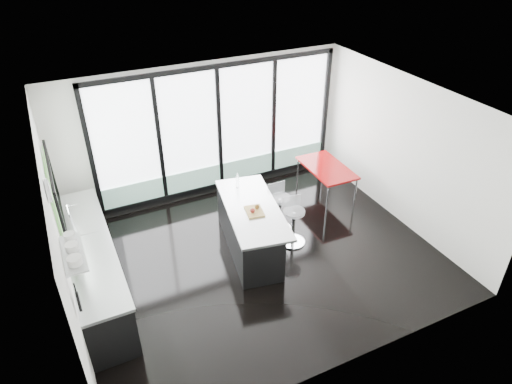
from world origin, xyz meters
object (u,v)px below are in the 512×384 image
island (249,228)px  red_table (325,182)px  bar_stool_far (279,213)px  bar_stool_near (293,227)px

island → red_table: 2.35m
island → bar_stool_far: 0.80m
island → bar_stool_far: bearing=18.5°
bar_stool_far → red_table: bearing=23.9°
bar_stool_far → red_table: bar_stool_far is taller
bar_stool_far → red_table: 1.55m
red_table → bar_stool_near: bearing=-142.0°
island → bar_stool_near: size_ratio=3.13×
red_table → island: bearing=-158.3°
island → bar_stool_near: 0.82m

